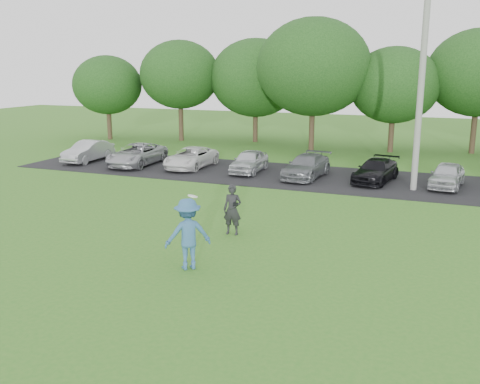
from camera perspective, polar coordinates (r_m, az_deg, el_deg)
The scene contains 7 objects.
ground at distance 15.78m, azimuth -4.70°, elevation -7.33°, with size 100.00×100.00×0.00m, color #337320.
parking_lot at distance 27.60m, azimuth 7.25°, elevation 1.62°, with size 32.00×6.50×0.03m, color black.
utility_pole at distance 25.15m, azimuth 18.72°, elevation 10.25°, with size 0.28×0.28×9.03m, color gray.
frisbee_player at distance 14.93m, azimuth -5.58°, elevation -4.47°, with size 1.48×1.40×2.23m.
camera_bystander at distance 17.90m, azimuth -0.81°, elevation -1.90°, with size 0.66×0.47×1.71m.
parked_cars at distance 27.57m, azimuth 5.65°, elevation 2.90°, with size 28.12×4.86×1.21m.
tree_row at distance 36.35m, azimuth 13.77°, elevation 11.91°, with size 42.39×9.85×8.64m.
Camera 1 is at (6.59, -13.22, 5.54)m, focal length 40.00 mm.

